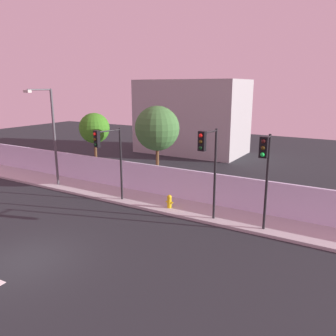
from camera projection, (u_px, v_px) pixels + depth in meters
name	position (u px, v px, depth m)	size (l,w,h in m)	color
ground_plane	(25.00, 261.00, 13.22)	(80.00, 80.00, 0.00)	#23262A
sidewalk	(144.00, 200.00, 20.05)	(36.00, 2.40, 0.15)	#B2B2B2
perimeter_wall	(156.00, 179.00, 20.90)	(36.00, 0.18, 1.80)	silver
traffic_light_left	(108.00, 149.00, 18.67)	(0.58, 1.82, 4.24)	black
traffic_light_center	(265.00, 163.00, 14.65)	(0.34, 1.22, 4.49)	black
traffic_light_right	(208.00, 156.00, 15.79)	(0.39, 1.55, 4.58)	black
street_lamp_curbside	(51.00, 130.00, 21.97)	(0.66, 1.80, 6.39)	#4C4C51
fire_hydrant	(169.00, 201.00, 18.52)	(0.44, 0.26, 0.75)	gold
roadside_tree_leftmost	(94.00, 128.00, 23.83)	(2.15, 2.15, 4.87)	brown
roadside_tree_midleft	(157.00, 129.00, 21.13)	(2.82, 2.82, 5.52)	brown
low_building_distant	(192.00, 117.00, 34.27)	(10.61, 6.00, 7.32)	#9D9D9D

